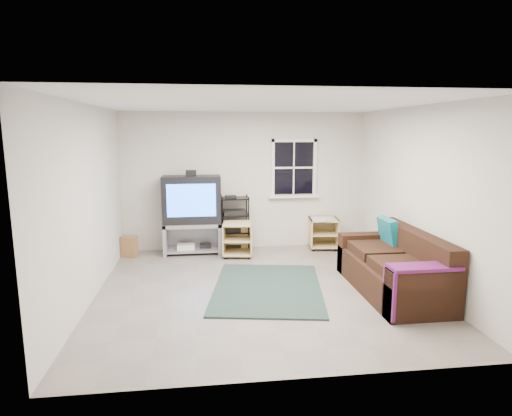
{
  "coord_description": "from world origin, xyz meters",
  "views": [
    {
      "loc": [
        -0.8,
        -5.8,
        2.23
      ],
      "look_at": [
        -0.02,
        0.4,
        1.12
      ],
      "focal_mm": 30.0,
      "sensor_mm": 36.0,
      "label": 1
    }
  ],
  "objects": [
    {
      "name": "av_rack",
      "position": [
        -0.21,
        2.09,
        0.46
      ],
      "size": [
        0.53,
        0.38,
        1.05
      ],
      "color": "black",
      "rests_on": "ground"
    },
    {
      "name": "tv_unit",
      "position": [
        -1.0,
        2.01,
        0.85
      ],
      "size": [
        1.05,
        0.53,
        1.55
      ],
      "color": "gray",
      "rests_on": "ground"
    },
    {
      "name": "side_table_left",
      "position": [
        -0.18,
        1.75,
        0.33
      ],
      "size": [
        0.59,
        0.59,
        0.62
      ],
      "rotation": [
        0.0,
        0.0,
        -0.13
      ],
      "color": "#D5BB83",
      "rests_on": "ground"
    },
    {
      "name": "sofa",
      "position": [
        1.86,
        -0.33,
        0.33
      ],
      "size": [
        0.92,
        2.07,
        0.95
      ],
      "color": "black",
      "rests_on": "ground"
    },
    {
      "name": "side_table_right",
      "position": [
        1.49,
        2.04,
        0.34
      ],
      "size": [
        0.59,
        0.59,
        0.62
      ],
      "rotation": [
        0.0,
        0.0,
        -0.12
      ],
      "color": "#D5BB83",
      "rests_on": "ground"
    },
    {
      "name": "paper_bag",
      "position": [
        -2.14,
        1.89,
        0.19
      ],
      "size": [
        0.31,
        0.24,
        0.38
      ],
      "primitive_type": "cube",
      "rotation": [
        0.0,
        0.0,
        -0.3
      ],
      "color": "#966B43",
      "rests_on": "ground"
    },
    {
      "name": "room",
      "position": [
        0.95,
        2.27,
        1.48
      ],
      "size": [
        4.6,
        4.62,
        4.6
      ],
      "color": "slate",
      "rests_on": "ground"
    },
    {
      "name": "shag_rug",
      "position": [
        0.1,
        -0.0,
        0.01
      ],
      "size": [
        1.85,
        2.32,
        0.02
      ],
      "primitive_type": "cube",
      "rotation": [
        0.0,
        0.0,
        -0.17
      ],
      "color": "#321F16",
      "rests_on": "ground"
    }
  ]
}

